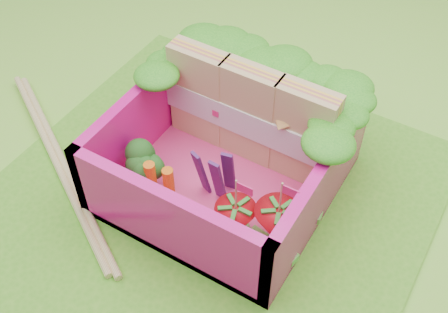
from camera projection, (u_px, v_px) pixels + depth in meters
ground at (208, 203)px, 3.55m from camera, size 14.00×14.00×0.00m
placemat at (208, 201)px, 3.54m from camera, size 2.60×2.60×0.03m
bento_floor at (226, 181)px, 3.61m from camera, size 1.30×1.30×0.05m
bento_box at (226, 155)px, 3.42m from camera, size 1.30×1.30×0.55m
lettuce_ruffle at (265, 70)px, 3.45m from camera, size 1.43×0.76×0.11m
sandwich_stack at (250, 114)px, 3.51m from camera, size 1.23×0.19×0.68m
broccoli at (144, 161)px, 3.44m from camera, size 0.31×0.31×0.27m
carrot_sticks at (159, 182)px, 3.39m from camera, size 0.17×0.11×0.29m
purple_wedges at (216, 175)px, 3.36m from camera, size 0.21×0.13×0.38m
strawberry_left at (235, 220)px, 3.20m from camera, size 0.24×0.24×0.48m
strawberry_right at (277, 226)px, 3.16m from camera, size 0.28×0.28×0.52m
snap_peas at (264, 229)px, 3.29m from camera, size 0.58×0.57×0.05m
chopsticks at (60, 163)px, 3.71m from camera, size 1.78×1.05×0.05m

